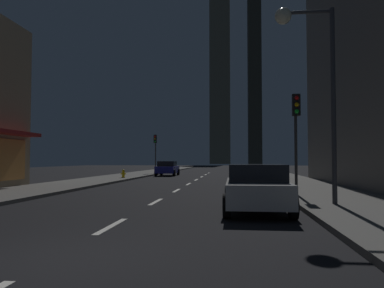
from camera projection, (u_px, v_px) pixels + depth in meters
ground_plane at (204, 176)px, 37.56m from camera, size 78.00×136.00×0.10m
sidewalk_right at (275, 175)px, 36.81m from camera, size 4.00×76.00×0.15m
sidewalk_left at (136, 175)px, 38.32m from camera, size 4.00×76.00×0.15m
lane_marking_center at (188, 184)px, 24.45m from camera, size 0.16×43.80×0.01m
skyscraper_distant_tall at (220, 83)px, 148.25m from camera, size 7.88×8.85×63.60m
skyscraper_distant_mid at (254, 68)px, 148.96m from camera, size 5.10×8.57×75.62m
car_parked_near at (256, 188)px, 11.45m from camera, size 1.98×4.24×1.45m
car_parked_far at (167, 168)px, 37.38m from camera, size 1.98×4.24×1.45m
fire_hydrant_far_left at (123, 174)px, 30.27m from camera, size 0.42×0.30×0.65m
traffic_light_near_right at (296, 121)px, 15.55m from camera, size 0.32×0.48×4.20m
traffic_light_far_left at (155, 145)px, 40.86m from camera, size 0.32×0.48×4.20m
street_lamp_right at (307, 56)px, 12.56m from camera, size 1.96×0.56×6.58m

